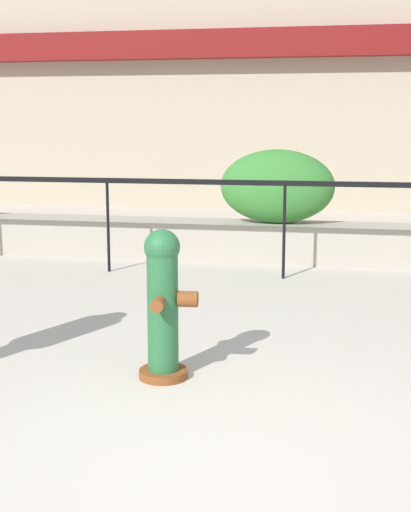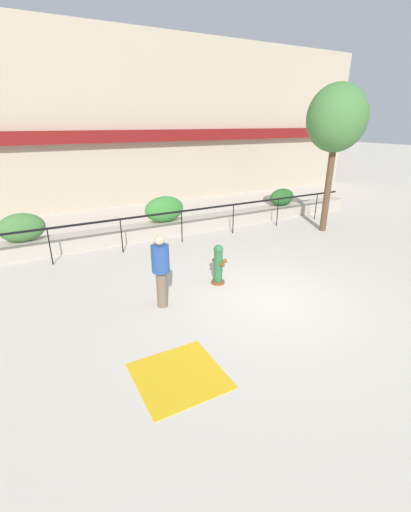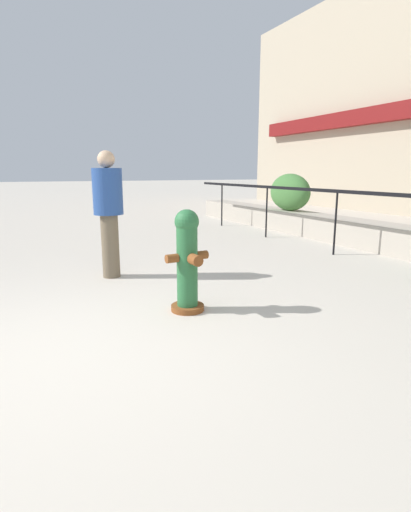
# 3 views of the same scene
# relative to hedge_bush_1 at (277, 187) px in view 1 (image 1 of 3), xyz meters

# --- Properties ---
(ground_plane) EXTENTS (120.00, 120.00, 0.00)m
(ground_plane) POSITION_rel_hedge_bush_1_xyz_m (0.19, -6.00, -0.98)
(ground_plane) COLOR beige
(building_facade) EXTENTS (30.00, 1.36, 8.00)m
(building_facade) POSITION_rel_hedge_bush_1_xyz_m (0.19, 5.98, 3.00)
(building_facade) COLOR tan
(building_facade) RESTS_ON ground
(planter_wall_low) EXTENTS (18.00, 0.70, 0.50)m
(planter_wall_low) POSITION_rel_hedge_bush_1_xyz_m (0.19, 0.00, -0.73)
(planter_wall_low) COLOR #ADA393
(planter_wall_low) RESTS_ON ground
(fence_railing_segment) EXTENTS (15.00, 0.05, 1.15)m
(fence_railing_segment) POSITION_rel_hedge_bush_1_xyz_m (0.19, -1.10, 0.03)
(fence_railing_segment) COLOR black
(fence_railing_segment) RESTS_ON ground
(hedge_bush_1) EXTENTS (1.50, 0.70, 0.96)m
(hedge_bush_1) POSITION_rel_hedge_bush_1_xyz_m (0.00, 0.00, 0.00)
(hedge_bush_1) COLOR #387F33
(hedge_bush_1) RESTS_ON planter_wall_low
(fire_hydrant) EXTENTS (0.44, 0.48, 1.08)m
(fire_hydrant) POSITION_rel_hedge_bush_1_xyz_m (-0.38, -4.58, -0.43)
(fire_hydrant) COLOR brown
(fire_hydrant) RESTS_ON ground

